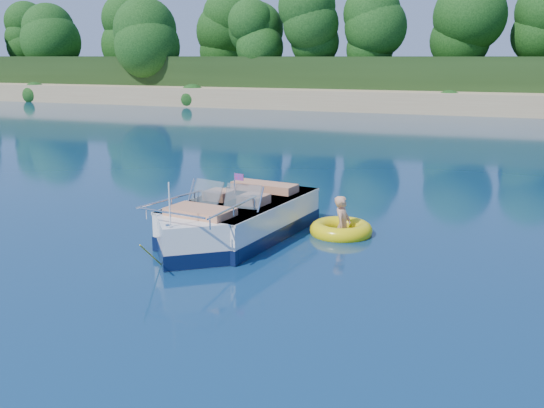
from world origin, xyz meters
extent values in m
plane|color=#0A2649|center=(0.00, 0.00, 0.00)|extent=(160.00, 160.00, 0.00)
cube|color=tan|center=(0.00, 38.00, 0.50)|extent=(170.00, 8.00, 2.00)
cube|color=black|center=(0.00, 65.00, 1.00)|extent=(170.00, 56.00, 6.00)
cylinder|color=black|center=(-45.00, 41.00, 2.90)|extent=(0.44, 0.44, 2.80)
sphere|color=black|center=(-45.00, 41.00, 5.56)|extent=(4.62, 4.62, 4.62)
cylinder|color=black|center=(-18.00, 40.50, 3.10)|extent=(0.44, 0.44, 3.20)
sphere|color=black|center=(-18.00, 40.50, 6.14)|extent=(5.28, 5.28, 5.28)
cylinder|color=black|center=(0.00, 42.00, 3.30)|extent=(0.44, 0.44, 3.60)
sphere|color=black|center=(0.00, 42.00, 6.72)|extent=(5.94, 5.94, 5.94)
cube|color=white|center=(-1.81, 2.40, 0.31)|extent=(2.60, 4.13, 1.08)
cube|color=white|center=(-2.08, 0.59, 0.31)|extent=(2.03, 2.03, 1.08)
cube|color=#0A1334|center=(-1.81, 2.40, 0.16)|extent=(2.63, 4.18, 0.31)
cube|color=#0A1334|center=(-2.08, 0.59, 0.16)|extent=(2.07, 2.07, 0.31)
cube|color=tan|center=(-1.76, 2.70, 0.62)|extent=(2.02, 2.92, 0.10)
cube|color=white|center=(-1.81, 2.40, 0.82)|extent=(2.64, 4.14, 0.06)
cube|color=black|center=(-1.50, 4.50, 0.36)|extent=(0.61, 0.44, 0.92)
cube|color=#8C9EA5|center=(-2.37, 1.76, 1.12)|extent=(0.84, 0.49, 0.50)
cube|color=#8C9EA5|center=(-1.46, 1.62, 1.12)|extent=(0.80, 0.28, 0.50)
cube|color=tan|center=(-2.30, 2.21, 0.85)|extent=(0.64, 0.64, 0.41)
cube|color=tan|center=(-1.39, 2.08, 0.85)|extent=(0.64, 0.64, 0.41)
cube|color=tan|center=(-1.66, 3.41, 0.85)|extent=(1.66, 0.79, 0.39)
cube|color=tan|center=(-2.05, 0.78, 0.83)|extent=(1.45, 0.96, 0.35)
cylinder|color=white|center=(-2.19, -0.19, 1.29)|extent=(0.03, 0.03, 0.87)
cube|color=red|center=(-1.55, 1.64, 1.53)|extent=(0.23, 0.05, 0.14)
cube|color=silver|center=(-2.20, -0.24, 0.88)|extent=(0.11, 0.08, 0.05)
cylinder|color=gold|center=(-2.40, -0.57, 0.36)|extent=(0.25, 1.09, 0.78)
torus|color=yellow|center=(0.31, 3.27, 0.10)|extent=(1.76, 1.76, 0.39)
torus|color=red|center=(0.31, 3.27, 0.12)|extent=(1.45, 1.45, 0.13)
imported|color=tan|center=(0.34, 3.30, 0.00)|extent=(0.38, 0.81, 1.58)
camera|label=1|loc=(3.57, -9.96, 4.03)|focal=40.00mm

